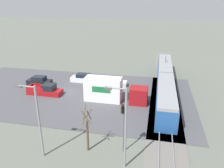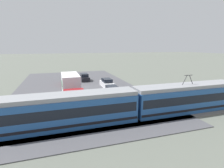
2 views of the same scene
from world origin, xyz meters
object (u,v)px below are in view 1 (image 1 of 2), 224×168
Objects in this scene: box_truck at (112,91)px; street_lamp_near_crossing at (37,117)px; light_rail_tram at (165,82)px; sedan_car_1 at (39,81)px; pickup_truck at (46,90)px; street_tree at (87,131)px; sedan_car_0 at (83,78)px; street_lamp_mid_block at (123,124)px; traffic_light_pole at (123,122)px; sedan_car_2 at (115,82)px.

street_lamp_near_crossing is at bearing -16.76° from box_truck.
sedan_car_1 is at bearing -85.07° from light_rail_tram.
pickup_truck is 16.24m from street_lamp_near_crossing.
sedan_car_0 is at bearing -159.49° from street_tree.
street_lamp_mid_block is (-0.14, 8.28, 0.23)m from street_lamp_near_crossing.
sedan_car_0 is 1.04× the size of sedan_car_1.
street_lamp_near_crossing is (18.11, 10.40, 3.69)m from sedan_car_1.
sedan_car_0 is at bearing -66.39° from sedan_car_1.
traffic_light_pole is (15.77, 18.35, 2.77)m from sedan_car_1.
sedan_car_0 is at bearing 81.19° from sedan_car_2.
street_tree is at bearing -112.79° from street_lamp_mid_block.
street_lamp_near_crossing reaches higher than box_truck.
street_tree is at bearing -177.15° from sedan_car_2.
street_tree is (12.37, 11.40, 1.52)m from pickup_truck.
light_rail_tram is 5.43× the size of street_tree.
sedan_car_0 is at bearing -152.07° from street_lamp_mid_block.
street_lamp_mid_block reaches higher than box_truck.
pickup_truck reaches higher than sedan_car_2.
traffic_light_pole is 0.67× the size of street_lamp_mid_block.
light_rail_tram is 6.13× the size of sedan_car_2.
street_lamp_mid_block is (14.02, 15.33, 3.89)m from pickup_truck.
street_lamp_mid_block is at bearing 16.28° from box_truck.
sedan_car_0 is 24.34m from street_lamp_mid_block.
street_lamp_near_crossing is (2.35, -7.95, 0.92)m from traffic_light_pole.
light_rail_tram is at bearing 85.21° from sedan_car_0.
pickup_truck is at bearing -137.33° from street_tree.
pickup_truck is 1.15× the size of street_tree.
light_rail_tram is at bearing -85.07° from sedan_car_1.
sedan_car_2 is at bearing -165.91° from traffic_light_pole.
street_tree is at bearing 0.59° from box_truck.
traffic_light_pole is (11.68, 3.73, 1.73)m from box_truck.
light_rail_tram is at bearing 126.64° from box_truck.
light_rail_tram is 5.03× the size of traffic_light_pole.
traffic_light_pole is 1.08× the size of street_tree.
light_rail_tram reaches higher than sedan_car_1.
sedan_car_1 is 26.21m from street_lamp_mid_block.
light_rail_tram reaches higher than pickup_truck.
sedan_car_1 is at bearing -139.72° from pickup_truck.
box_truck reaches higher than sedan_car_0.
sedan_car_2 is 18.66m from street_tree.
street_lamp_near_crossing reaches higher than sedan_car_1.
light_rail_tram is 19.97m from street_tree.
sedan_car_2 is 18.79m from traffic_light_pole.
pickup_truck is at bearing -90.71° from box_truck.
sedan_car_2 is 0.82× the size of traffic_light_pole.
street_lamp_near_crossing is (20.37, -3.43, 3.69)m from sedan_car_2.
sedan_car_2 is at bearing 81.19° from sedan_car_0.
sedan_car_0 is 22.10m from traffic_light_pole.
sedan_car_1 is 0.89× the size of street_tree.
street_lamp_near_crossing is at bearing -31.61° from light_rail_tram.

